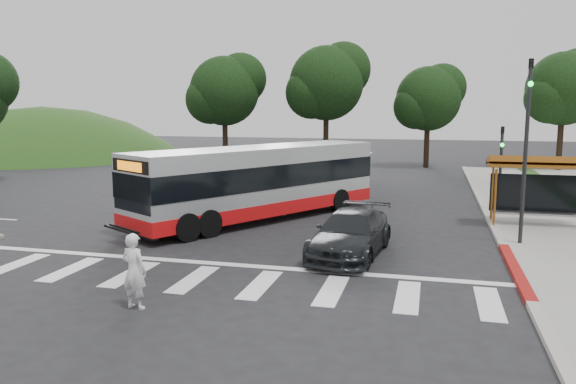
% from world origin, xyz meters
% --- Properties ---
extents(ground, '(140.00, 140.00, 0.00)m').
position_xyz_m(ground, '(0.00, 0.00, 0.00)').
color(ground, black).
rests_on(ground, ground).
extents(sidewalk_east, '(4.00, 40.00, 0.12)m').
position_xyz_m(sidewalk_east, '(11.00, 8.00, 0.06)').
color(sidewalk_east, gray).
rests_on(sidewalk_east, ground).
extents(curb_east, '(0.30, 40.00, 0.15)m').
position_xyz_m(curb_east, '(9.00, 8.00, 0.07)').
color(curb_east, '#9E9991').
rests_on(curb_east, ground).
extents(curb_east_red, '(0.32, 6.00, 0.15)m').
position_xyz_m(curb_east_red, '(9.00, -2.00, 0.08)').
color(curb_east_red, maroon).
rests_on(curb_east_red, ground).
extents(hillside_nw, '(44.00, 44.00, 10.00)m').
position_xyz_m(hillside_nw, '(-32.00, 30.00, 0.00)').
color(hillside_nw, '#194114').
rests_on(hillside_nw, ground).
extents(crosswalk_ladder, '(18.00, 2.60, 0.01)m').
position_xyz_m(crosswalk_ladder, '(0.00, -5.00, 0.01)').
color(crosswalk_ladder, silver).
rests_on(crosswalk_ladder, ground).
extents(bus_shelter, '(4.20, 1.60, 2.86)m').
position_xyz_m(bus_shelter, '(10.80, 5.10, 2.35)').
color(bus_shelter, '#945318').
rests_on(bus_shelter, sidewalk_east).
extents(traffic_signal_ne_tall, '(0.18, 0.37, 6.50)m').
position_xyz_m(traffic_signal_ne_tall, '(9.60, 1.49, 3.88)').
color(traffic_signal_ne_tall, black).
rests_on(traffic_signal_ne_tall, ground).
extents(traffic_signal_ne_short, '(0.18, 0.37, 4.00)m').
position_xyz_m(traffic_signal_ne_short, '(9.60, 8.49, 2.48)').
color(traffic_signal_ne_short, black).
rests_on(traffic_signal_ne_short, ground).
extents(tree_ne_a, '(6.16, 5.74, 9.30)m').
position_xyz_m(tree_ne_a, '(16.08, 28.06, 6.39)').
color(tree_ne_a, black).
rests_on(tree_ne_a, parking_lot).
extents(tree_north_a, '(6.60, 6.15, 10.17)m').
position_xyz_m(tree_north_a, '(-1.92, 26.07, 6.92)').
color(tree_north_a, black).
rests_on(tree_north_a, ground).
extents(tree_north_b, '(5.72, 5.33, 8.43)m').
position_xyz_m(tree_north_b, '(6.07, 28.06, 5.66)').
color(tree_north_b, black).
rests_on(tree_north_b, ground).
extents(tree_north_c, '(6.16, 5.74, 9.30)m').
position_xyz_m(tree_north_c, '(-9.92, 24.06, 6.29)').
color(tree_north_c, black).
rests_on(tree_north_c, ground).
extents(transit_bus, '(8.60, 11.95, 3.18)m').
position_xyz_m(transit_bus, '(-0.78, 3.84, 1.59)').
color(transit_bus, '#AAACAF').
rests_on(transit_bus, ground).
extents(pedestrian, '(0.75, 0.57, 1.88)m').
position_xyz_m(pedestrian, '(-0.41, -7.50, 0.94)').
color(pedestrian, white).
rests_on(pedestrian, ground).
extents(dark_sedan, '(2.56, 5.24, 1.47)m').
position_xyz_m(dark_sedan, '(3.96, -1.21, 0.73)').
color(dark_sedan, black).
rests_on(dark_sedan, ground).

